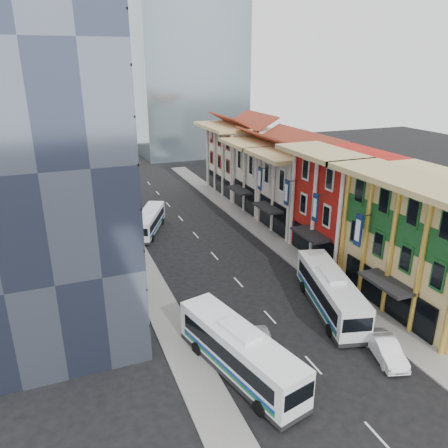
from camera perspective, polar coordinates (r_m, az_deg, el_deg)
name	(u,v)px	position (r m, az deg, el deg)	size (l,w,h in m)	color
ground	(321,373)	(34.11, 12.53, -18.50)	(200.00, 200.00, 0.00)	black
sidewalk_right	(279,245)	(54.14, 7.21, -2.69)	(3.00, 90.00, 0.15)	slate
sidewalk_left	(142,267)	(48.84, -10.68, -5.55)	(3.00, 90.00, 0.15)	slate
shophouse_tan	(429,244)	(42.78, 25.17, -2.38)	(8.00, 14.00, 12.00)	#D0B978
shophouse_red	(346,205)	(51.07, 15.63, 2.36)	(8.00, 10.00, 12.00)	#AF1B13
shophouse_cream_near	(301,192)	(58.82, 10.05, 4.13)	(8.00, 9.00, 10.00)	beige
shophouse_cream_mid	(270,177)	(66.36, 6.02, 6.18)	(8.00, 9.00, 10.00)	beige
shophouse_cream_far	(242,160)	(75.45, 2.33, 8.39)	(8.00, 12.00, 11.00)	beige
office_tower	(38,139)	(40.89, -23.11, 10.14)	(12.00, 26.00, 30.00)	#38415A
office_block_far	(55,171)	(64.97, -21.22, 6.42)	(10.00, 18.00, 14.00)	gray
bus_left_near	(239,351)	(32.22, 2.03, -16.24)	(2.81, 12.00, 3.85)	white
bus_left_far	(149,221)	(58.18, -9.75, 0.40)	(2.28, 9.73, 3.12)	white
bus_right	(330,291)	(40.57, 13.72, -8.56)	(2.78, 11.88, 3.81)	silver
sedan_left	(263,344)	(35.10, 5.16, -15.30)	(1.70, 4.21, 1.43)	silver
sedan_right	(386,349)	(36.41, 20.37, -15.07)	(1.67, 4.78, 1.58)	white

